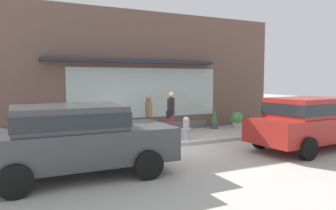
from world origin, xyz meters
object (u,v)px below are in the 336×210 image
potted_plant_low_front (112,129)px  potted_plant_corner_tall (237,119)px  parked_car_red (310,120)px  parked_car_dark_gray (75,136)px  potted_plant_window_left (149,127)px  pedestrian_with_handbag (171,111)px  potted_plant_near_hydrant (214,119)px  potted_plant_window_center (33,129)px  pedestrian_passerby (149,113)px  fire_hydrant (186,128)px  potted_plant_window_right (86,131)px

potted_plant_low_front → potted_plant_corner_tall: size_ratio=1.04×
parked_car_red → parked_car_dark_gray: bearing=173.0°
potted_plant_window_left → potted_plant_low_front: bearing=-167.7°
parked_car_red → pedestrian_with_handbag: bearing=124.3°
potted_plant_low_front → potted_plant_corner_tall: 5.90m
potted_plant_window_left → potted_plant_near_hydrant: bearing=-0.4°
potted_plant_window_left → potted_plant_corner_tall: size_ratio=0.69×
pedestrian_with_handbag → potted_plant_corner_tall: pedestrian_with_handbag is taller
pedestrian_with_handbag → potted_plant_low_front: (-2.07, 0.76, -0.66)m
potted_plant_window_center → potted_plant_low_front: (2.73, -0.12, -0.15)m
pedestrian_passerby → fire_hydrant: bearing=55.6°
potted_plant_window_center → potted_plant_corner_tall: bearing=0.0°
pedestrian_passerby → potted_plant_low_front: bearing=-100.4°
potted_plant_window_center → parked_car_dark_gray: bearing=-81.3°
pedestrian_passerby → potted_plant_near_hydrant: pedestrian_passerby is taller
potted_plant_window_center → potted_plant_window_right: (1.84, 0.22, -0.21)m
fire_hydrant → parked_car_dark_gray: 5.24m
fire_hydrant → parked_car_dark_gray: bearing=-148.1°
parked_car_dark_gray → potted_plant_window_right: parked_car_dark_gray is taller
fire_hydrant → potted_plant_window_right: bearing=151.4°
parked_car_dark_gray → potted_plant_low_front: size_ratio=5.67×
pedestrian_passerby → parked_car_red: bearing=51.4°
potted_plant_low_front → potted_plant_window_right: size_ratio=1.22×
potted_plant_corner_tall → potted_plant_window_right: 6.80m
potted_plant_window_left → potted_plant_low_front: 1.66m
pedestrian_passerby → potted_plant_near_hydrant: 3.63m
parked_car_dark_gray → potted_plant_window_right: size_ratio=6.91×
pedestrian_with_handbag → parked_car_dark_gray: size_ratio=0.41×
potted_plant_low_front → potted_plant_window_right: bearing=159.6°
pedestrian_with_handbag → potted_plant_window_left: size_ratio=3.45×
parked_car_dark_gray → potted_plant_window_center: (-0.66, 4.32, -0.41)m
parked_car_dark_gray → potted_plant_low_front: 4.71m
potted_plant_low_front → potted_plant_near_hydrant: (4.80, 0.33, 0.06)m
pedestrian_with_handbag → parked_car_red: bearing=81.8°
pedestrian_passerby → potted_plant_low_front: size_ratio=2.11×
parked_car_dark_gray → potted_plant_window_left: size_ratio=8.50×
fire_hydrant → potted_plant_window_right: size_ratio=1.37×
potted_plant_window_right → potted_plant_near_hydrant: bearing=-0.0°
fire_hydrant → potted_plant_window_left: fire_hydrant is taller
potted_plant_corner_tall → potted_plant_near_hydrant: (-1.10, 0.21, 0.05)m
potted_plant_corner_tall → potted_plant_near_hydrant: potted_plant_near_hydrant is taller
potted_plant_window_left → pedestrian_with_handbag: bearing=-68.1°
parked_car_red → potted_plant_corner_tall: (0.81, 4.67, -0.55)m
fire_hydrant → pedestrian_passerby: pedestrian_passerby is taller
pedestrian_passerby → potted_plant_corner_tall: 4.68m
potted_plant_window_center → fire_hydrant: bearing=-17.0°
fire_hydrant → potted_plant_window_right: (-3.25, 1.77, -0.11)m
pedestrian_with_handbag → potted_plant_near_hydrant: pedestrian_with_handbag is taller
parked_car_red → potted_plant_window_left: (-3.47, 4.91, -0.65)m
potted_plant_low_front → potted_plant_near_hydrant: size_ratio=0.84×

